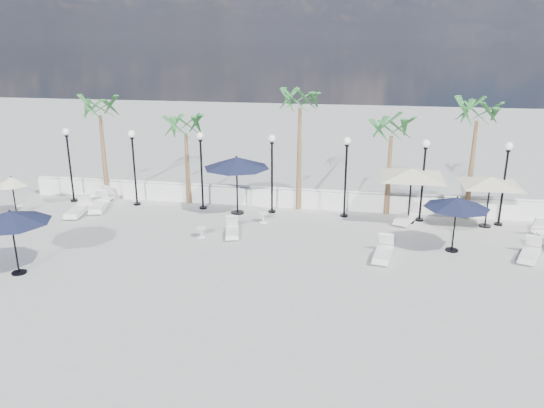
% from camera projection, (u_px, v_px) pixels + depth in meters
% --- Properties ---
extents(ground, '(100.00, 100.00, 0.00)m').
position_uv_depth(ground, '(242.00, 267.00, 19.82)').
color(ground, '#989893').
rests_on(ground, ground).
extents(balustrade, '(26.00, 0.30, 1.01)m').
position_uv_depth(balustrade, '(275.00, 197.00, 26.72)').
color(balustrade, silver).
rests_on(balustrade, ground).
extents(lamppost_0, '(0.36, 0.36, 3.84)m').
position_uv_depth(lamppost_0, '(69.00, 154.00, 26.90)').
color(lamppost_0, black).
rests_on(lamppost_0, ground).
extents(lamppost_1, '(0.36, 0.36, 3.84)m').
position_uv_depth(lamppost_1, '(133.00, 157.00, 26.32)').
color(lamppost_1, black).
rests_on(lamppost_1, ground).
extents(lamppost_2, '(0.36, 0.36, 3.84)m').
position_uv_depth(lamppost_2, '(201.00, 160.00, 25.74)').
color(lamppost_2, black).
rests_on(lamppost_2, ground).
extents(lamppost_3, '(0.36, 0.36, 3.84)m').
position_uv_depth(lamppost_3, '(272.00, 163.00, 25.17)').
color(lamppost_3, black).
rests_on(lamppost_3, ground).
extents(lamppost_4, '(0.36, 0.36, 3.84)m').
position_uv_depth(lamppost_4, '(346.00, 166.00, 24.59)').
color(lamppost_4, black).
rests_on(lamppost_4, ground).
extents(lamppost_5, '(0.36, 0.36, 3.84)m').
position_uv_depth(lamppost_5, '(424.00, 169.00, 24.01)').
color(lamppost_5, black).
rests_on(lamppost_5, ground).
extents(lamppost_6, '(0.36, 0.36, 3.84)m').
position_uv_depth(lamppost_6, '(505.00, 172.00, 23.43)').
color(lamppost_6, black).
rests_on(lamppost_6, ground).
extents(palm_0, '(2.60, 2.60, 5.50)m').
position_uv_depth(palm_0, '(100.00, 113.00, 26.79)').
color(palm_0, brown).
rests_on(palm_0, ground).
extents(palm_1, '(2.60, 2.60, 4.70)m').
position_uv_depth(palm_1, '(186.00, 131.00, 26.28)').
color(palm_1, brown).
rests_on(palm_1, ground).
extents(palm_2, '(2.60, 2.60, 6.10)m').
position_uv_depth(palm_2, '(300.00, 105.00, 24.92)').
color(palm_2, brown).
rests_on(palm_2, ground).
extents(palm_3, '(2.60, 2.60, 4.90)m').
position_uv_depth(palm_3, '(392.00, 133.00, 24.56)').
color(palm_3, brown).
rests_on(palm_3, ground).
extents(palm_4, '(2.60, 2.60, 5.70)m').
position_uv_depth(palm_4, '(477.00, 118.00, 23.72)').
color(palm_4, brown).
rests_on(palm_4, ground).
extents(lounger_0, '(0.97, 2.18, 0.79)m').
position_uv_depth(lounger_0, '(78.00, 209.00, 25.52)').
color(lounger_0, silver).
rests_on(lounger_0, ground).
extents(lounger_1, '(1.26, 2.15, 0.77)m').
position_uv_depth(lounger_1, '(96.00, 199.00, 27.09)').
color(lounger_1, silver).
rests_on(lounger_1, ground).
extents(lounger_2, '(1.16, 2.14, 0.76)m').
position_uv_depth(lounger_2, '(99.00, 205.00, 26.19)').
color(lounger_2, silver).
rests_on(lounger_2, ground).
extents(lounger_3, '(0.95, 1.80, 0.64)m').
position_uv_depth(lounger_3, '(232.00, 230.00, 22.89)').
color(lounger_3, silver).
rests_on(lounger_3, ground).
extents(lounger_4, '(0.92, 1.99, 0.72)m').
position_uv_depth(lounger_4, '(383.00, 252.00, 20.51)').
color(lounger_4, silver).
rests_on(lounger_4, ground).
extents(lounger_5, '(1.32, 2.09, 0.75)m').
position_uv_depth(lounger_5, '(407.00, 217.00, 24.52)').
color(lounger_5, silver).
rests_on(lounger_5, ground).
extents(lounger_6, '(1.28, 1.95, 0.70)m').
position_uv_depth(lounger_6, '(530.00, 253.00, 20.44)').
color(lounger_6, silver).
rests_on(lounger_6, ground).
extents(side_table_0, '(0.45, 0.45, 0.43)m').
position_uv_depth(side_table_0, '(20.00, 209.00, 25.63)').
color(side_table_0, silver).
rests_on(side_table_0, ground).
extents(side_table_1, '(0.46, 0.46, 0.45)m').
position_uv_depth(side_table_1, '(201.00, 231.00, 22.62)').
color(side_table_1, silver).
rests_on(side_table_1, ground).
extents(side_table_2, '(0.49, 0.49, 0.48)m').
position_uv_depth(side_table_2, '(263.00, 217.00, 24.43)').
color(side_table_2, silver).
rests_on(side_table_2, ground).
extents(parasol_navy_left, '(2.76, 2.76, 2.44)m').
position_uv_depth(parasol_navy_left, '(10.00, 218.00, 18.61)').
color(parasol_navy_left, black).
rests_on(parasol_navy_left, ground).
extents(parasol_navy_mid, '(3.19, 3.19, 2.86)m').
position_uv_depth(parasol_navy_mid, '(237.00, 163.00, 25.04)').
color(parasol_navy_mid, black).
rests_on(parasol_navy_mid, ground).
extents(parasol_navy_right, '(2.56, 2.56, 2.29)m').
position_uv_depth(parasol_navy_right, '(457.00, 203.00, 20.68)').
color(parasol_navy_right, black).
rests_on(parasol_navy_right, ground).
extents(parasol_cream_sq_a, '(5.58, 5.58, 2.74)m').
position_uv_depth(parasol_cream_sq_a, '(412.00, 169.00, 23.80)').
color(parasol_cream_sq_a, black).
rests_on(parasol_cream_sq_a, ground).
extents(parasol_cream_sq_b, '(4.97, 4.97, 2.49)m').
position_uv_depth(parasol_cream_sq_b, '(491.00, 177.00, 23.31)').
color(parasol_cream_sq_b, black).
rests_on(parasol_cream_sq_b, ground).
extents(parasol_cream_small, '(1.60, 1.60, 1.97)m').
position_uv_depth(parasol_cream_small, '(12.00, 182.00, 24.94)').
color(parasol_cream_small, black).
rests_on(parasol_cream_small, ground).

